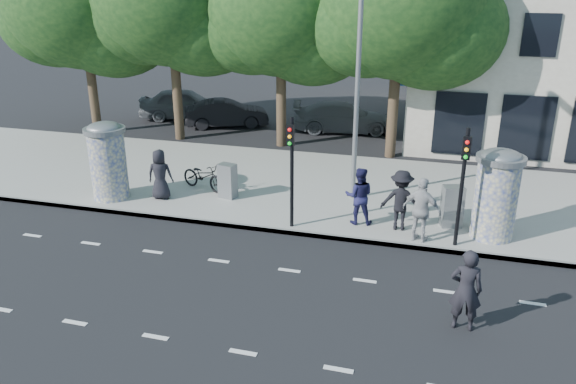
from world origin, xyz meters
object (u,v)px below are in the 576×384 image
(ad_column_right, at_px, (496,192))
(traffic_pole_far, at_px, (463,176))
(car_right, at_px, (344,117))
(street_lamp, at_px, (358,61))
(ped_d, at_px, (401,200))
(car_mid, at_px, (227,113))
(man_road, at_px, (466,290))
(traffic_pole_near, at_px, (291,162))
(ped_e, at_px, (422,210))
(cabinet_right, at_px, (452,206))
(car_left, at_px, (185,104))
(ad_column_left, at_px, (108,159))
(bicycle, at_px, (204,176))
(ped_c, at_px, (359,196))
(cabinet_left, at_px, (228,181))
(ped_a, at_px, (160,174))

(ad_column_right, relative_size, traffic_pole_far, 0.78)
(traffic_pole_far, height_order, car_right, traffic_pole_far)
(traffic_pole_far, xyz_separation_m, street_lamp, (-3.40, 2.84, 2.56))
(ped_d, relative_size, car_mid, 0.44)
(man_road, bearing_deg, car_mid, -53.97)
(traffic_pole_near, relative_size, man_road, 1.78)
(ped_e, xyz_separation_m, car_mid, (-10.39, 11.44, -0.41))
(cabinet_right, bearing_deg, car_left, 126.03)
(traffic_pole_far, relative_size, car_right, 0.68)
(ad_column_left, xyz_separation_m, car_left, (-2.84, 11.88, -0.72))
(cabinet_right, bearing_deg, bicycle, 158.52)
(ad_column_left, xyz_separation_m, ped_d, (9.76, 0.03, -0.46))
(traffic_pole_far, xyz_separation_m, ped_c, (-2.89, 0.83, -1.19))
(car_mid, bearing_deg, ped_c, -165.50)
(ad_column_right, height_order, ped_e, ad_column_right)
(man_road, relative_size, cabinet_left, 1.60)
(traffic_pole_far, distance_m, ped_d, 2.13)
(ped_e, relative_size, car_right, 0.38)
(ad_column_left, height_order, cabinet_right, ad_column_left)
(traffic_pole_far, height_order, street_lamp, street_lamp)
(street_lamp, xyz_separation_m, ped_d, (1.76, -2.11, -3.72))
(traffic_pole_far, xyz_separation_m, ped_e, (-1.00, 0.06, -1.13))
(ad_column_right, bearing_deg, car_right, 119.68)
(ad_column_right, bearing_deg, cabinet_right, 158.28)
(ped_a, distance_m, cabinet_left, 2.28)
(ped_a, distance_m, car_left, 12.36)
(traffic_pole_near, bearing_deg, car_right, 92.83)
(ped_e, xyz_separation_m, car_left, (-13.24, 12.53, -0.28))
(ad_column_left, relative_size, street_lamp, 0.33)
(ad_column_right, distance_m, ped_d, 2.68)
(traffic_pole_far, distance_m, ped_a, 9.83)
(man_road, distance_m, car_mid, 19.21)
(traffic_pole_far, height_order, man_road, traffic_pole_far)
(ped_a, distance_m, car_right, 11.86)
(man_road, relative_size, cabinet_right, 1.49)
(street_lamp, distance_m, ped_e, 5.21)
(ad_column_left, distance_m, traffic_pole_near, 6.67)
(ped_d, xyz_separation_m, man_road, (1.78, -4.60, -0.12))
(car_left, distance_m, car_mid, 3.06)
(ad_column_left, distance_m, car_mid, 10.82)
(man_road, bearing_deg, bicycle, -35.73)
(ad_column_left, height_order, street_lamp, street_lamp)
(bicycle, distance_m, car_left, 11.75)
(ped_e, height_order, car_mid, ped_e)
(bicycle, bearing_deg, ad_column_right, -78.10)
(ped_d, relative_size, car_left, 0.38)
(cabinet_left, bearing_deg, traffic_pole_far, 0.07)
(car_left, height_order, car_right, car_left)
(traffic_pole_near, bearing_deg, ped_c, 23.43)
(car_left, bearing_deg, bicycle, -171.66)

